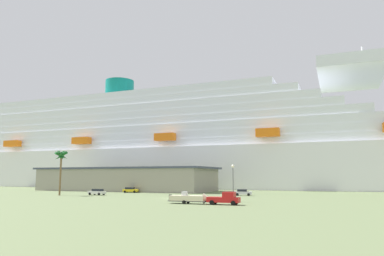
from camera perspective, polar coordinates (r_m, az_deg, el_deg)
name	(u,v)px	position (r m, az deg, el deg)	size (l,w,h in m)	color
ground_plane	(205,192)	(110.02, 2.07, -10.14)	(600.00, 600.00, 0.00)	#66754C
cruise_ship	(185,149)	(156.67, -1.18, -3.27)	(270.73, 53.37, 60.88)	white
terminal_building	(126,179)	(124.74, -10.37, -7.94)	(62.25, 27.28, 7.69)	gray
pickup_truck	(225,199)	(63.45, 5.22, -11.07)	(5.68, 2.48, 2.20)	red
small_boat_on_trailer	(192,198)	(65.34, -0.08, -11.08)	(8.95, 2.28, 2.15)	#595960
palm_tree	(61,158)	(98.99, -19.99, -4.53)	(3.49, 3.45, 11.40)	brown
street_lamp	(233,177)	(69.79, 6.51, -7.75)	(0.56, 0.56, 7.06)	slate
parked_car_silver_sedan	(243,192)	(92.64, 8.05, -10.04)	(4.44, 2.33, 1.58)	silver
parked_car_white_van	(97,192)	(97.43, -14.80, -9.74)	(4.62, 2.53, 1.58)	white
parked_car_yellow_taxi	(130,190)	(109.06, -9.71, -9.62)	(4.66, 2.64, 1.58)	yellow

